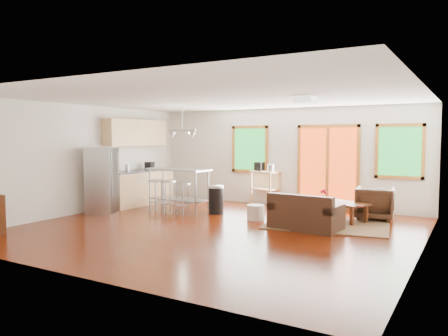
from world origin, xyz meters
The scene contains 28 objects.
floor centered at (0.00, 0.00, -0.01)m, with size 7.50×7.00×0.02m, color #370D01.
ceiling centered at (0.00, 0.00, 2.61)m, with size 7.50×7.00×0.02m, color white.
back_wall centered at (0.00, 3.51, 1.30)m, with size 7.50×0.02×2.60m, color silver.
left_wall centered at (-3.76, 0.00, 1.30)m, with size 0.02×7.00×2.60m, color silver.
right_wall centered at (3.76, 0.00, 1.30)m, with size 0.02×7.00×2.60m, color silver.
front_wall centered at (0.00, -3.51, 1.30)m, with size 7.50×0.02×2.60m, color silver.
window_left centered at (-1.00, 3.46, 1.50)m, with size 1.10×0.05×1.30m.
french_doors centered at (1.20, 3.46, 1.10)m, with size 1.60×0.05×2.10m.
window_right centered at (2.90, 3.46, 1.50)m, with size 1.10×0.05×1.30m.
rug centered at (1.80, 1.50, 0.01)m, with size 2.44×1.87×0.02m, color #435A33.
loveseat centered at (1.55, 0.82, 0.28)m, with size 1.41×0.87×0.72m.
coffee_table centered at (1.97, 1.99, 0.37)m, with size 1.24×1.03×0.43m.
armchair centered at (2.54, 2.57, 0.40)m, with size 0.79×0.74×0.81m, color black.
ottoman centered at (0.99, 2.29, 0.21)m, with size 0.63×0.63×0.42m, color black.
pouf centered at (0.27, 1.23, 0.17)m, with size 0.38×0.38×0.34m, color beige.
vase centered at (1.62, 1.79, 0.51)m, with size 0.19×0.19×0.31m.
book centered at (2.24, 1.71, 0.55)m, with size 0.23×0.03×0.31m, color maroon.
cabinets centered at (-3.49, 1.70, 0.93)m, with size 0.64×2.24×2.30m.
refrigerator centered at (-3.34, 0.21, 0.80)m, with size 0.82×0.81×1.59m.
island centered at (-2.00, 1.48, 0.72)m, with size 1.70×0.80×1.04m.
cup centered at (-1.40, 1.35, 1.02)m, with size 0.13×0.11×0.13m, color white.
bar_stool_a centered at (-2.39, 1.05, 0.58)m, with size 0.42×0.42×0.78m.
bar_stool_b centered at (-1.91, 0.91, 0.60)m, with size 0.47×0.47×0.80m.
bar_stool_c centered at (-1.51, 0.96, 0.56)m, with size 0.42×0.42×0.76m.
trash_can centered at (-0.89, 1.47, 0.34)m, with size 0.37×0.37×0.68m.
kitchen_cart centered at (-0.50, 3.36, 0.79)m, with size 0.85×0.66×1.15m.
ceiling_flush centered at (1.60, 0.60, 2.53)m, with size 0.35×0.35×0.12m, color white.
pendant_light centered at (-1.90, 1.50, 1.90)m, with size 0.80×0.18×0.79m.
Camera 1 is at (4.45, -7.38, 1.82)m, focal length 35.00 mm.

